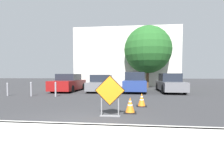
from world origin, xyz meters
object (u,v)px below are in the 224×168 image
object	(u,v)px
bollard_third	(8,89)
traffic_cone_nearest	(130,105)
traffic_cone_second	(142,100)
parked_car_second	(101,84)
parked_car_third	(135,83)
parked_car_fourth	(170,84)
bollard_nearest	(56,89)
parked_car_nearest	(69,83)
road_closed_sign	(110,94)
bollard_second	(31,89)

from	to	relation	value
bollard_third	traffic_cone_nearest	bearing A→B (deg)	-27.44
traffic_cone_second	parked_car_second	xyz separation A→B (m)	(-3.10, 6.99, 0.37)
parked_car_second	parked_car_third	world-z (taller)	parked_car_third
parked_car_fourth	bollard_nearest	bearing A→B (deg)	24.99
parked_car_nearest	traffic_cone_nearest	bearing A→B (deg)	125.40
road_closed_sign	bollard_third	world-z (taller)	road_closed_sign
parked_car_fourth	road_closed_sign	bearing A→B (deg)	65.75
traffic_cone_nearest	bollard_third	bearing A→B (deg)	152.56
parked_car_third	bollard_third	world-z (taller)	parked_car_third
parked_car_second	bollard_nearest	distance (m)	4.71
parked_car_nearest	bollard_third	world-z (taller)	parked_car_nearest
parked_car_nearest	parked_car_fourth	size ratio (longest dim) A/B	0.99
parked_car_nearest	parked_car_second	size ratio (longest dim) A/B	1.03
bollard_nearest	parked_car_nearest	bearing A→B (deg)	97.81
bollard_nearest	parked_car_second	bearing A→B (deg)	59.77
traffic_cone_second	bollard_nearest	bearing A→B (deg)	151.90
parked_car_second	bollard_second	size ratio (longest dim) A/B	4.57
parked_car_fourth	bollard_nearest	world-z (taller)	parked_car_fourth
bollard_third	parked_car_second	bearing A→B (deg)	35.02
parked_car_nearest	traffic_cone_second	bearing A→B (deg)	133.21
parked_car_third	road_closed_sign	bearing A→B (deg)	85.19
bollard_second	parked_car_nearest	bearing A→B (deg)	72.80
road_closed_sign	bollard_third	bearing A→B (deg)	146.87
road_closed_sign	bollard_third	size ratio (longest dim) A/B	1.60
parked_car_third	bollard_second	size ratio (longest dim) A/B	4.41
traffic_cone_nearest	parked_car_fourth	xyz separation A→B (m)	(3.21, 8.27, 0.43)
parked_car_second	parked_car_fourth	size ratio (longest dim) A/B	0.96
traffic_cone_second	parked_car_nearest	distance (m)	9.05
parked_car_third	bollard_second	world-z (taller)	parked_car_third
parked_car_fourth	bollard_nearest	distance (m)	9.06
traffic_cone_nearest	parked_car_fourth	world-z (taller)	parked_car_fourth
parked_car_nearest	parked_car_second	xyz separation A→B (m)	(2.90, 0.22, -0.04)
traffic_cone_second	bollard_second	distance (m)	7.77
traffic_cone_second	parked_car_nearest	bearing A→B (deg)	131.56
road_closed_sign	bollard_second	bearing A→B (deg)	139.96
parked_car_nearest	parked_car_fourth	xyz separation A→B (m)	(8.70, 0.07, 0.02)
road_closed_sign	parked_car_nearest	distance (m)	10.08
parked_car_second	parked_car_fourth	world-z (taller)	parked_car_fourth
traffic_cone_nearest	traffic_cone_second	size ratio (longest dim) A/B	0.98
road_closed_sign	traffic_cone_second	bearing A→B (deg)	59.90
bollard_nearest	bollard_third	bearing A→B (deg)	180.00
bollard_nearest	bollard_third	xyz separation A→B (m)	(-3.44, 0.00, -0.04)
road_closed_sign	bollard_nearest	bearing A→B (deg)	130.29
parked_car_third	bollard_third	size ratio (longest dim) A/B	4.73
traffic_cone_nearest	bollard_nearest	xyz separation A→B (m)	(-4.95, 4.36, 0.23)
bollard_third	road_closed_sign	bearing A→B (deg)	-33.13
bollard_third	bollard_second	bearing A→B (deg)	0.00
bollard_third	parked_car_third	bearing A→B (deg)	23.75
bollard_second	bollard_third	size ratio (longest dim) A/B	1.07
parked_car_third	parked_car_fourth	bearing A→B (deg)	-176.67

